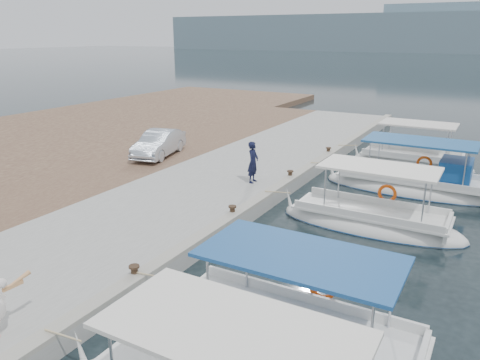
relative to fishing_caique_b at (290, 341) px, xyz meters
The scene contains 12 objects.
ground 5.31m from the fishing_caique_b, 138.86° to the left, with size 400.00×400.00×0.00m, color black.
concrete_quay 11.01m from the fishing_caique_b, 129.49° to the left, with size 6.00×40.00×0.50m, color gray.
quay_curb 9.49m from the fishing_caique_b, 116.42° to the left, with size 0.44×40.00×0.12m, color gray.
cobblestone_strip 14.70m from the fishing_caique_b, 144.71° to the left, with size 4.00×40.00×0.50m, color brown.
land_backing 23.58m from the fishing_caique_b, 158.89° to the left, with size 16.00×60.00×0.48m, color brown.
fishing_caique_b is the anchor object (origin of this frame).
fishing_caique_c 7.45m from the fishing_caique_b, 91.42° to the left, with size 6.45×2.12×2.83m.
fishing_caique_d 12.32m from the fishing_caique_b, 88.00° to the left, with size 7.47×2.38×2.83m.
fishing_caique_e 16.51m from the fishing_caique_b, 91.38° to the left, with size 6.03×2.28×2.83m.
mooring_bollards 6.65m from the fishing_caique_b, 131.06° to the left, with size 0.28×20.28×0.33m.
fisherman 10.32m from the fishing_caique_b, 122.33° to the left, with size 0.64×0.42×1.75m, color black.
parked_car 15.63m from the fishing_caique_b, 138.92° to the left, with size 1.38×3.97×1.31m, color silver.
Camera 1 is at (7.28, -11.54, 6.48)m, focal length 35.00 mm.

